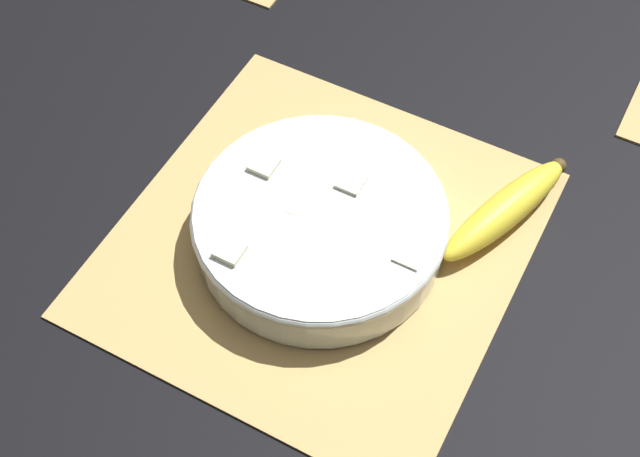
# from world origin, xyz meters

# --- Properties ---
(ground_plane) EXTENTS (6.00, 6.00, 0.00)m
(ground_plane) POSITION_xyz_m (0.00, 0.00, 0.00)
(ground_plane) COLOR black
(bamboo_mat_center) EXTENTS (0.41, 0.40, 0.01)m
(bamboo_mat_center) POSITION_xyz_m (0.00, 0.00, 0.00)
(bamboo_mat_center) COLOR tan
(bamboo_mat_center) RESTS_ON ground_plane
(fruit_salad_bowl) EXTENTS (0.26, 0.26, 0.06)m
(fruit_salad_bowl) POSITION_xyz_m (0.00, 0.00, 0.04)
(fruit_salad_bowl) COLOR silver
(fruit_salad_bowl) RESTS_ON bamboo_mat_center
(whole_banana) EXTENTS (0.18, 0.10, 0.04)m
(whole_banana) POSITION_xyz_m (-0.11, 0.16, 0.03)
(whole_banana) COLOR yellow
(whole_banana) RESTS_ON bamboo_mat_center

